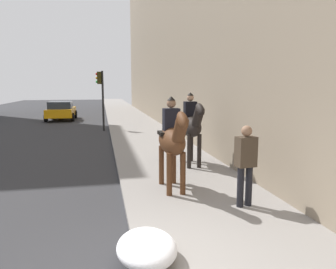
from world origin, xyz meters
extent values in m
cube|color=gray|center=(0.00, -1.71, 0.06)|extent=(120.00, 3.42, 0.12)
ellipsoid|color=#4C2B16|center=(3.57, -1.20, 1.31)|extent=(1.51, 0.59, 0.66)
cylinder|color=#4C2B16|center=(3.12, -1.37, 0.62)|extent=(0.13, 0.13, 0.99)
cylinder|color=#4C2B16|center=(3.12, -1.05, 0.62)|extent=(0.13, 0.13, 0.99)
cylinder|color=#4C2B16|center=(4.02, -1.35, 0.62)|extent=(0.13, 0.13, 0.99)
cylinder|color=#4C2B16|center=(4.02, -1.03, 0.62)|extent=(0.13, 0.13, 0.99)
cylinder|color=#4C2B16|center=(2.80, -1.21, 1.66)|extent=(0.64, 0.29, 0.68)
ellipsoid|color=#4C2B16|center=(2.59, -1.21, 1.91)|extent=(0.63, 0.23, 0.49)
cylinder|color=black|center=(4.28, -1.19, 1.21)|extent=(0.28, 0.10, 0.55)
cube|color=black|center=(3.62, -1.20, 1.49)|extent=(0.45, 0.61, 0.08)
cube|color=black|center=(3.62, -1.20, 1.81)|extent=(0.29, 0.38, 0.55)
sphere|color=#8C664C|center=(3.62, -1.20, 2.20)|extent=(0.22, 0.22, 0.22)
cone|color=black|center=(3.62, -1.20, 2.32)|extent=(0.20, 0.20, 0.10)
ellipsoid|color=black|center=(5.87, -2.31, 1.36)|extent=(1.50, 0.56, 0.66)
cylinder|color=black|center=(5.42, -2.47, 0.64)|extent=(0.13, 0.13, 1.04)
cylinder|color=black|center=(5.42, -2.15, 0.64)|extent=(0.13, 0.13, 1.04)
cylinder|color=black|center=(6.32, -2.47, 0.64)|extent=(0.13, 0.13, 1.04)
cylinder|color=black|center=(6.32, -2.15, 0.64)|extent=(0.13, 0.13, 1.04)
cylinder|color=black|center=(5.10, -2.31, 1.70)|extent=(0.63, 0.28, 0.68)
ellipsoid|color=black|center=(4.89, -2.31, 1.95)|extent=(0.63, 0.22, 0.49)
cylinder|color=black|center=(6.58, -2.31, 1.26)|extent=(0.28, 0.10, 0.55)
cube|color=black|center=(5.92, -2.31, 1.54)|extent=(0.44, 0.60, 0.08)
cube|color=black|center=(5.92, -2.31, 1.85)|extent=(0.28, 0.38, 0.55)
sphere|color=tan|center=(5.92, -2.31, 2.25)|extent=(0.22, 0.22, 0.22)
cone|color=black|center=(5.92, -2.31, 2.37)|extent=(0.20, 0.20, 0.10)
cylinder|color=black|center=(2.13, -2.34, 0.54)|extent=(0.14, 0.14, 0.85)
cylinder|color=black|center=(2.16, -2.54, 0.54)|extent=(0.14, 0.14, 0.85)
cube|color=#3F3326|center=(2.15, -2.44, 1.28)|extent=(0.31, 0.43, 0.62)
sphere|color=#8C664C|center=(2.15, -2.44, 1.71)|extent=(0.22, 0.22, 0.22)
cube|color=orange|center=(22.11, 3.46, 0.62)|extent=(4.09, 1.91, 0.60)
cube|color=#262D38|center=(21.86, 3.46, 1.18)|extent=(2.07, 1.67, 0.52)
cylinder|color=black|center=(23.38, 4.39, 0.32)|extent=(0.64, 0.22, 0.64)
cylinder|color=black|center=(23.37, 2.51, 0.32)|extent=(0.64, 0.22, 0.64)
cylinder|color=black|center=(20.85, 4.41, 0.32)|extent=(0.64, 0.22, 0.64)
cylinder|color=black|center=(20.84, 2.53, 0.32)|extent=(0.64, 0.22, 0.64)
cylinder|color=black|center=(15.33, 0.32, 1.73)|extent=(0.12, 0.12, 3.46)
cube|color=#2D280C|center=(15.33, 0.50, 3.06)|extent=(0.20, 0.24, 0.70)
sphere|color=red|center=(15.33, 0.63, 3.28)|extent=(0.14, 0.14, 0.14)
sphere|color=orange|center=(15.33, 0.63, 3.06)|extent=(0.14, 0.14, 0.14)
sphere|color=green|center=(15.33, 0.63, 2.84)|extent=(0.14, 0.14, 0.14)
ellipsoid|color=white|center=(0.43, -0.15, 0.32)|extent=(1.13, 0.87, 0.39)
camera|label=1|loc=(-3.87, 0.43, 2.61)|focal=34.56mm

